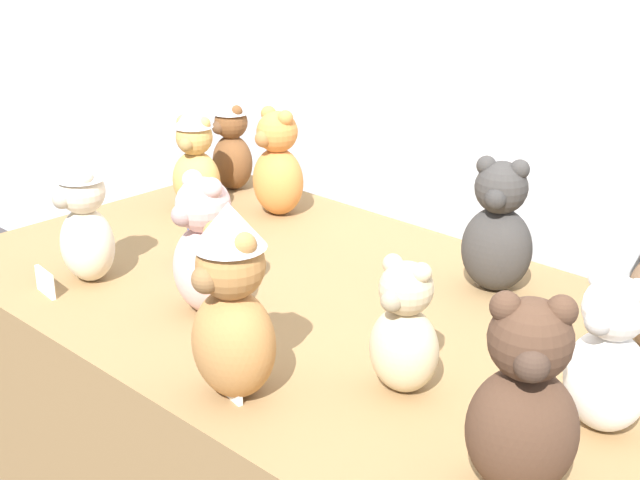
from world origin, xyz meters
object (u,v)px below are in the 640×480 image
(teddy_bear_honey, at_px, (195,159))
(teddy_bear_ginger, at_px, (277,166))
(display_table, at_px, (320,460))
(teddy_bear_cocoa, at_px, (524,403))
(teddy_bear_chestnut, at_px, (232,142))
(party_cup_blue, at_px, (207,237))
(teddy_bear_blush, at_px, (205,249))
(teddy_bear_caramel, at_px, (232,304))
(teddy_bear_snow, at_px, (609,358))
(teddy_bear_charcoal, at_px, (498,230))
(teddy_bear_sand, at_px, (404,330))
(teddy_bear_cream, at_px, (83,218))

(teddy_bear_honey, bearing_deg, teddy_bear_ginger, 14.32)
(display_table, bearing_deg, teddy_bear_cocoa, -22.44)
(teddy_bear_honey, xyz_separation_m, teddy_bear_cocoa, (1.15, -0.40, 0.00))
(teddy_bear_chestnut, xyz_separation_m, party_cup_blue, (0.33, -0.36, -0.07))
(teddy_bear_blush, distance_m, teddy_bear_caramel, 0.30)
(teddy_bear_snow, xyz_separation_m, party_cup_blue, (-0.88, 0.00, -0.06))
(teddy_bear_charcoal, distance_m, teddy_bear_cocoa, 0.63)
(teddy_bear_sand, xyz_separation_m, teddy_bear_chestnut, (-0.94, 0.48, 0.02))
(teddy_bear_caramel, bearing_deg, teddy_bear_cocoa, 15.67)
(teddy_bear_caramel, xyz_separation_m, teddy_bear_ginger, (-0.54, 0.61, -0.03))
(teddy_bear_snow, bearing_deg, teddy_bear_blush, -161.94)
(teddy_bear_snow, bearing_deg, teddy_bear_cocoa, -86.34)
(teddy_bear_ginger, distance_m, party_cup_blue, 0.33)
(display_table, relative_size, teddy_bear_blush, 5.78)
(teddy_bear_snow, height_order, teddy_bear_cocoa, teddy_bear_cocoa)
(teddy_bear_blush, relative_size, teddy_bear_cocoa, 0.94)
(teddy_bear_caramel, distance_m, teddy_bear_cocoa, 0.45)
(teddy_bear_sand, bearing_deg, teddy_bear_charcoal, 101.18)
(teddy_bear_honey, bearing_deg, party_cup_blue, -56.40)
(teddy_bear_snow, height_order, teddy_bear_ginger, teddy_bear_ginger)
(display_table, xyz_separation_m, teddy_bear_cocoa, (0.58, -0.24, 0.50))
(teddy_bear_charcoal, relative_size, teddy_bear_chestnut, 1.04)
(teddy_bear_charcoal, distance_m, teddy_bear_ginger, 0.62)
(teddy_bear_blush, relative_size, teddy_bear_chestnut, 1.04)
(teddy_bear_blush, xyz_separation_m, teddy_bear_snow, (0.71, 0.15, -0.01))
(teddy_bear_blush, xyz_separation_m, teddy_bear_charcoal, (0.33, 0.45, 0.00))
(teddy_bear_ginger, bearing_deg, teddy_bear_blush, -54.29)
(teddy_bear_sand, xyz_separation_m, teddy_bear_ginger, (-0.72, 0.42, 0.02))
(teddy_bear_ginger, xyz_separation_m, party_cup_blue, (0.11, -0.31, -0.06))
(teddy_bear_chestnut, bearing_deg, teddy_bear_cream, -59.71)
(teddy_bear_sand, distance_m, party_cup_blue, 0.62)
(teddy_bear_blush, distance_m, teddy_bear_chestnut, 0.72)
(teddy_bear_blush, xyz_separation_m, teddy_bear_cream, (-0.28, -0.07, 0.01))
(teddy_bear_cream, relative_size, teddy_bear_chestnut, 1.05)
(teddy_bear_sand, bearing_deg, teddy_bear_snow, 19.83)
(display_table, relative_size, teddy_bear_cocoa, 5.46)
(teddy_bear_snow, relative_size, teddy_bear_ginger, 0.95)
(teddy_bear_ginger, bearing_deg, teddy_bear_honey, -140.96)
(teddy_bear_charcoal, xyz_separation_m, teddy_bear_ginger, (-0.62, 0.01, -0.00))
(teddy_bear_blush, height_order, teddy_bear_charcoal, teddy_bear_charcoal)
(teddy_bear_cream, xyz_separation_m, teddy_bear_honey, (-0.17, 0.41, -0.00))
(display_table, distance_m, teddy_bear_snow, 0.76)
(teddy_bear_blush, distance_m, teddy_bear_cocoa, 0.70)
(display_table, distance_m, teddy_bear_cocoa, 0.80)
(teddy_bear_ginger, bearing_deg, teddy_bear_caramel, -44.95)
(teddy_bear_blush, xyz_separation_m, teddy_bear_caramel, (0.26, -0.16, 0.03))
(teddy_bear_honey, bearing_deg, teddy_bear_sand, -40.47)
(teddy_bear_honey, bearing_deg, teddy_bear_snow, -30.68)
(teddy_bear_blush, xyz_separation_m, teddy_bear_ginger, (-0.29, 0.45, -0.00))
(teddy_bear_snow, distance_m, teddy_bear_ginger, 1.04)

